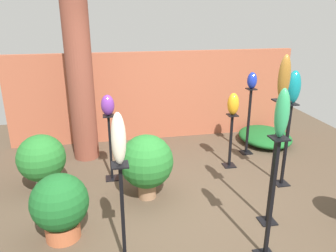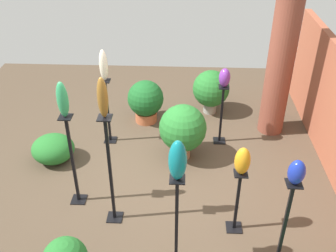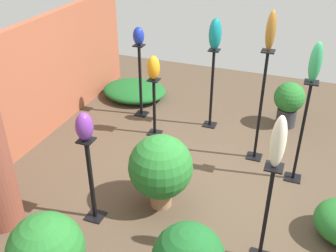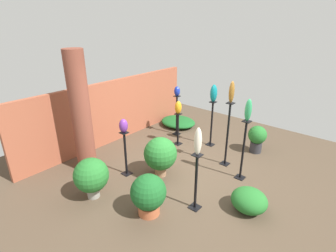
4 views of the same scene
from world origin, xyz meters
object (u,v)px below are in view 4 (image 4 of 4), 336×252
(art_vase_bronze, at_px, (232,92))
(pedestal_violet, at_px, (126,156))
(pedestal_teal, at_px, (211,126))
(art_vase_teal, at_px, (214,93))
(pedestal_cobalt, at_px, (177,117))
(brick_pillar, at_px, (81,113))
(art_vase_cobalt, at_px, (177,91))
(art_vase_amber, at_px, (178,108))
(pedestal_bronze, at_px, (227,137))
(potted_plant_mid_right, at_px, (91,176))
(art_vase_jade, at_px, (248,110))
(pedestal_amber, at_px, (178,131))
(potted_plant_back_center, at_px, (257,137))
(pedestal_jade, at_px, (243,153))
(art_vase_violet, at_px, (123,126))
(art_vase_ivory, at_px, (198,141))
(pedestal_ivory, at_px, (196,185))
(potted_plant_front_left, at_px, (160,154))
(potted_plant_walkway_edge, at_px, (148,194))

(art_vase_bronze, bearing_deg, pedestal_violet, 141.02)
(pedestal_teal, height_order, art_vase_teal, art_vase_teal)
(pedestal_cobalt, bearing_deg, brick_pillar, 171.88)
(art_vase_cobalt, xyz_separation_m, art_vase_bronze, (-0.61, -2.00, 0.45))
(pedestal_teal, xyz_separation_m, art_vase_amber, (-0.55, 0.73, 0.50))
(pedestal_bronze, xyz_separation_m, potted_plant_mid_right, (-2.81, 1.37, -0.24))
(pedestal_violet, height_order, pedestal_teal, pedestal_teal)
(brick_pillar, distance_m, art_vase_jade, 3.55)
(pedestal_amber, height_order, potted_plant_back_center, pedestal_amber)
(pedestal_amber, distance_m, pedestal_jade, 2.16)
(pedestal_teal, distance_m, art_vase_jade, 1.97)
(pedestal_bronze, distance_m, art_vase_amber, 1.60)
(brick_pillar, bearing_deg, art_vase_violet, -65.89)
(brick_pillar, height_order, art_vase_ivory, brick_pillar)
(pedestal_bronze, bearing_deg, potted_plant_mid_right, 154.06)
(pedestal_cobalt, xyz_separation_m, pedestal_violet, (-2.45, -0.51, -0.08))
(art_vase_cobalt, xyz_separation_m, art_vase_violet, (-2.45, -0.51, -0.16))
(art_vase_bronze, height_order, potted_plant_mid_right, art_vase_bronze)
(pedestal_bronze, xyz_separation_m, pedestal_violet, (-1.84, 1.49, -0.25))
(brick_pillar, relative_size, pedestal_teal, 2.17)
(brick_pillar, distance_m, art_vase_amber, 2.53)
(pedestal_ivory, xyz_separation_m, art_vase_teal, (2.43, 1.18, 0.97))
(pedestal_jade, relative_size, art_vase_violet, 4.45)
(art_vase_ivory, bearing_deg, pedestal_cobalt, 44.66)
(pedestal_amber, distance_m, potted_plant_front_left, 1.64)
(art_vase_ivory, bearing_deg, art_vase_amber, 45.40)
(art_vase_teal, height_order, potted_plant_front_left, art_vase_teal)
(pedestal_cobalt, distance_m, art_vase_violet, 2.58)
(pedestal_bronze, distance_m, art_vase_cobalt, 2.18)
(pedestal_ivory, relative_size, art_vase_jade, 2.42)
(pedestal_teal, bearing_deg, potted_plant_walkway_edge, -168.42)
(pedestal_violet, bearing_deg, art_vase_teal, -14.90)
(pedestal_jade, relative_size, potted_plant_front_left, 1.49)
(art_vase_cobalt, relative_size, potted_plant_front_left, 0.31)
(pedestal_jade, bearing_deg, art_vase_violet, 126.83)
(pedestal_cobalt, distance_m, art_vase_bronze, 2.44)
(brick_pillar, relative_size, art_vase_violet, 8.96)
(pedestal_amber, bearing_deg, potted_plant_walkway_edge, -151.89)
(pedestal_amber, distance_m, art_vase_violet, 2.10)
(potted_plant_walkway_edge, distance_m, potted_plant_back_center, 3.56)
(pedestal_jade, xyz_separation_m, art_vase_teal, (0.97, 1.38, 0.86))
(pedestal_cobalt, bearing_deg, pedestal_amber, -138.32)
(potted_plant_mid_right, bearing_deg, art_vase_ivory, -59.06)
(brick_pillar, relative_size, potted_plant_walkway_edge, 3.47)
(art_vase_jade, distance_m, potted_plant_walkway_edge, 2.54)
(potted_plant_walkway_edge, bearing_deg, pedestal_teal, 11.58)
(art_vase_ivory, xyz_separation_m, potted_plant_front_left, (0.40, 1.22, -0.85))
(art_vase_cobalt, bearing_deg, potted_plant_back_center, -78.44)
(art_vase_ivory, bearing_deg, pedestal_bronze, 11.38)
(art_vase_amber, xyz_separation_m, art_vase_cobalt, (0.50, 0.45, 0.27))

